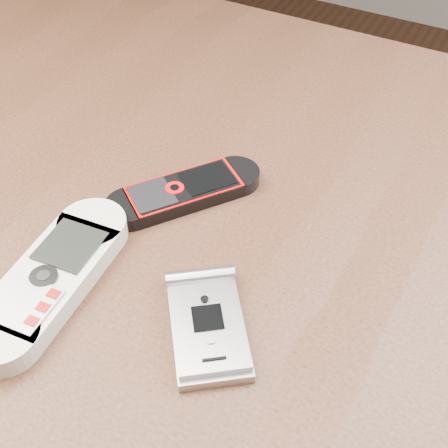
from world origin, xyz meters
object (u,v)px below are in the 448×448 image
nokia_black_red (184,191)px  motorola_razr (208,326)px  table (220,304)px  nokia_white (51,278)px

nokia_black_red → motorola_razr: bearing=-16.1°
table → nokia_white: (-0.09, -0.12, 0.12)m
table → nokia_black_red: size_ratio=7.98×
table → motorola_razr: (0.04, -0.10, 0.11)m
nokia_white → motorola_razr: bearing=3.7°
nokia_black_red → nokia_white: bearing=-68.8°
table → nokia_white: size_ratio=6.61×
table → nokia_black_red: (-0.05, 0.02, 0.11)m
nokia_black_red → motorola_razr: (0.09, -0.12, 0.00)m
nokia_white → motorola_razr: 0.13m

